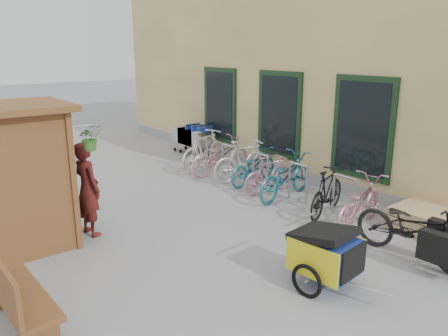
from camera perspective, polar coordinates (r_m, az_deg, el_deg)
ground at (r=7.43m, az=4.17°, el=-10.53°), size 80.00×80.00×0.00m
building at (r=14.50m, az=11.89°, el=16.01°), size 6.07×13.00×7.00m
bike_rack at (r=10.37m, az=4.77°, el=0.07°), size 0.05×5.35×0.86m
pallet_stack at (r=8.84m, az=25.30°, el=-6.22°), size 1.00×1.20×0.40m
bench at (r=5.78m, az=-25.75°, el=-14.50°), size 0.52×1.58×0.99m
shopping_carts at (r=13.82m, az=-4.27°, el=4.16°), size 0.55×1.52×0.99m
child_trailer at (r=6.33m, az=13.13°, el=-10.68°), size 0.95×1.56×0.91m
cargo_bike at (r=7.48m, az=23.76°, el=-7.41°), size 0.76×1.98×1.03m
person_kiosk at (r=8.05m, az=-17.39°, el=-2.63°), size 0.49×0.67×1.70m
bike_0 at (r=8.49m, az=17.29°, el=-4.36°), size 1.90×0.98×0.95m
bike_1 at (r=8.94m, az=13.31°, el=-3.05°), size 1.66×0.91×0.96m
bike_2 at (r=9.79m, az=8.02°, el=-1.05°), size 2.00×1.01×1.00m
bike_3 at (r=10.10m, az=5.99°, el=-0.83°), size 1.49×0.52×0.88m
bike_4 at (r=10.76m, az=3.86°, el=0.25°), size 1.77×0.89×0.89m
bike_5 at (r=10.93m, az=2.70°, el=0.98°), size 1.82×0.78×1.06m
bike_6 at (r=11.57m, az=-0.51°, el=1.62°), size 1.91×0.71×0.99m
bike_7 at (r=11.98m, az=-2.57°, el=2.38°), size 1.93×1.00×1.12m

